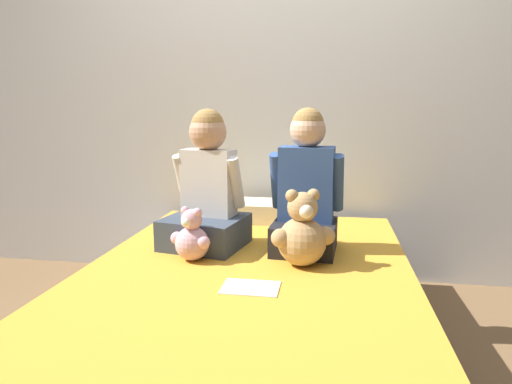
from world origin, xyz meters
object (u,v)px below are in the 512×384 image
child_on_left (207,192)px  child_on_right (306,191)px  bed (249,312)px  teddy_bear_held_by_right_child (302,234)px  sign_card (251,287)px  pillow_at_headboard (273,211)px  teddy_bear_held_by_left_child (192,238)px

child_on_left → child_on_right: bearing=11.3°
child_on_left → child_on_right: child_on_right is taller
child_on_left → child_on_right: 0.47m
bed → teddy_bear_held_by_right_child: (0.22, 0.04, 0.35)m
child_on_left → child_on_right: (0.47, 0.00, 0.02)m
sign_card → child_on_left: bearing=120.6°
pillow_at_headboard → sign_card: pillow_at_headboard is taller
teddy_bear_held_by_right_child → pillow_at_headboard: size_ratio=0.65×
child_on_left → sign_card: size_ratio=3.09×
child_on_right → teddy_bear_held_by_right_child: size_ratio=2.01×
bed → pillow_at_headboard: pillow_at_headboard is taller
child_on_right → teddy_bear_held_by_right_child: 0.27m
teddy_bear_held_by_left_child → sign_card: bearing=-22.4°
sign_card → teddy_bear_held_by_left_child: bearing=138.4°
pillow_at_headboard → sign_card: (0.05, -1.04, -0.05)m
child_on_left → sign_card: bearing=-48.5°
bed → child_on_right: bearing=50.4°
child_on_right → teddy_bear_held_by_left_child: child_on_right is taller
child_on_left → teddy_bear_held_by_left_child: 0.29m
pillow_at_headboard → sign_card: bearing=-87.3°
child_on_right → sign_card: (-0.17, -0.51, -0.28)m
bed → teddy_bear_held_by_right_child: size_ratio=5.91×
child_on_left → sign_card: child_on_left is taller
teddy_bear_held_by_left_child → teddy_bear_held_by_right_child: bearing=20.4°
teddy_bear_held_by_left_child → teddy_bear_held_by_right_child: (0.47, 0.01, 0.04)m
teddy_bear_held_by_left_child → sign_card: (0.30, -0.27, -0.10)m
sign_card → bed: bearing=101.6°
child_on_left → teddy_bear_held_by_left_child: (-0.01, -0.23, -0.16)m
teddy_bear_held_by_right_child → teddy_bear_held_by_left_child: bearing=162.0°
child_on_left → pillow_at_headboard: (0.25, 0.53, -0.21)m
bed → teddy_bear_held_by_right_child: teddy_bear_held_by_right_child is taller
teddy_bear_held_by_left_child → teddy_bear_held_by_right_child: 0.48m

